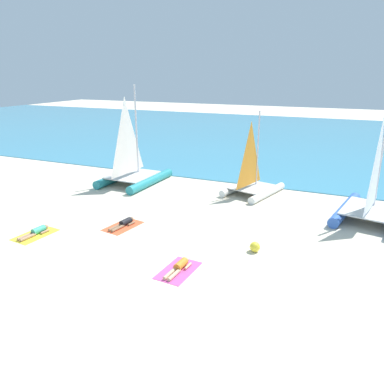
{
  "coord_description": "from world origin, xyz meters",
  "views": [
    {
      "loc": [
        7.18,
        -11.55,
        7.06
      ],
      "look_at": [
        0.0,
        5.07,
        1.2
      ],
      "focal_mm": 34.89,
      "sensor_mm": 36.0,
      "label": 1
    }
  ],
  "objects_px": {
    "sailboat_blue": "(372,203)",
    "beach_ball": "(255,247)",
    "sunbather_left": "(36,232)",
    "sunbather_middle": "(124,223)",
    "sunbather_right": "(179,267)",
    "towel_middle": "(123,226)",
    "sailboat_white": "(252,182)",
    "sailboat_teal": "(133,169)",
    "towel_right": "(178,270)",
    "towel_left": "(35,235)"
  },
  "relations": [
    {
      "from": "sailboat_blue",
      "to": "beach_ball",
      "type": "relative_size",
      "value": 14.58
    },
    {
      "from": "sailboat_blue",
      "to": "sunbather_left",
      "type": "xyz_separation_m",
      "value": [
        -13.97,
        -7.92,
        -0.79
      ]
    },
    {
      "from": "sunbather_middle",
      "to": "sunbather_right",
      "type": "relative_size",
      "value": 1.0
    },
    {
      "from": "towel_middle",
      "to": "beach_ball",
      "type": "bearing_deg",
      "value": -0.64
    },
    {
      "from": "towel_middle",
      "to": "sailboat_white",
      "type": "bearing_deg",
      "value": 59.36
    },
    {
      "from": "sailboat_teal",
      "to": "towel_middle",
      "type": "bearing_deg",
      "value": -59.43
    },
    {
      "from": "towel_middle",
      "to": "sunbather_middle",
      "type": "distance_m",
      "value": 0.14
    },
    {
      "from": "towel_middle",
      "to": "towel_right",
      "type": "distance_m",
      "value": 5.02
    },
    {
      "from": "towel_right",
      "to": "sunbather_right",
      "type": "xyz_separation_m",
      "value": [
        0.01,
        0.07,
        0.13
      ]
    },
    {
      "from": "towel_middle",
      "to": "sailboat_teal",
      "type": "bearing_deg",
      "value": 117.9
    },
    {
      "from": "sailboat_teal",
      "to": "sunbather_right",
      "type": "height_order",
      "value": "sailboat_teal"
    },
    {
      "from": "beach_ball",
      "to": "sailboat_white",
      "type": "bearing_deg",
      "value": 105.63
    },
    {
      "from": "sailboat_teal",
      "to": "towel_middle",
      "type": "height_order",
      "value": "sailboat_teal"
    },
    {
      "from": "sailboat_blue",
      "to": "towel_right",
      "type": "xyz_separation_m",
      "value": [
        -6.65,
        -8.3,
        -0.91
      ]
    },
    {
      "from": "towel_left",
      "to": "towel_middle",
      "type": "xyz_separation_m",
      "value": [
        3.11,
        2.41,
        0.0
      ]
    },
    {
      "from": "sunbather_left",
      "to": "sunbather_right",
      "type": "xyz_separation_m",
      "value": [
        7.33,
        -0.31,
        0.0
      ]
    },
    {
      "from": "sunbather_middle",
      "to": "towel_right",
      "type": "relative_size",
      "value": 0.82
    },
    {
      "from": "sailboat_teal",
      "to": "sailboat_white",
      "type": "relative_size",
      "value": 1.28
    },
    {
      "from": "towel_middle",
      "to": "sunbather_right",
      "type": "height_order",
      "value": "sunbather_right"
    },
    {
      "from": "sailboat_blue",
      "to": "sunbather_right",
      "type": "height_order",
      "value": "sailboat_blue"
    },
    {
      "from": "sailboat_teal",
      "to": "sailboat_white",
      "type": "distance_m",
      "value": 7.83
    },
    {
      "from": "sunbather_middle",
      "to": "beach_ball",
      "type": "distance_m",
      "value": 6.44
    },
    {
      "from": "sailboat_teal",
      "to": "sailboat_white",
      "type": "bearing_deg",
      "value": 9.48
    },
    {
      "from": "sunbather_right",
      "to": "beach_ball",
      "type": "bearing_deg",
      "value": 53.71
    },
    {
      "from": "sailboat_blue",
      "to": "beach_ball",
      "type": "xyz_separation_m",
      "value": [
        -4.43,
        -5.65,
        -0.71
      ]
    },
    {
      "from": "sailboat_white",
      "to": "sailboat_blue",
      "type": "height_order",
      "value": "sailboat_blue"
    },
    {
      "from": "sailboat_white",
      "to": "sunbather_middle",
      "type": "height_order",
      "value": "sailboat_white"
    },
    {
      "from": "sailboat_blue",
      "to": "sunbather_left",
      "type": "distance_m",
      "value": 16.08
    },
    {
      "from": "sailboat_white",
      "to": "towel_right",
      "type": "relative_size",
      "value": 2.59
    },
    {
      "from": "sailboat_white",
      "to": "beach_ball",
      "type": "xyz_separation_m",
      "value": [
        2.08,
        -7.44,
        -0.52
      ]
    },
    {
      "from": "sailboat_white",
      "to": "towel_left",
      "type": "distance_m",
      "value": 12.33
    },
    {
      "from": "beach_ball",
      "to": "towel_left",
      "type": "bearing_deg",
      "value": -166.26
    },
    {
      "from": "sunbather_left",
      "to": "sailboat_white",
      "type": "bearing_deg",
      "value": 58.76
    },
    {
      "from": "sailboat_teal",
      "to": "sailboat_white",
      "type": "height_order",
      "value": "sailboat_teal"
    },
    {
      "from": "sunbather_left",
      "to": "sunbather_right",
      "type": "height_order",
      "value": "same"
    },
    {
      "from": "towel_left",
      "to": "beach_ball",
      "type": "height_order",
      "value": "beach_ball"
    },
    {
      "from": "sailboat_white",
      "to": "sailboat_blue",
      "type": "distance_m",
      "value": 6.75
    },
    {
      "from": "sunbather_left",
      "to": "beach_ball",
      "type": "bearing_deg",
      "value": 19.7
    },
    {
      "from": "sunbather_middle",
      "to": "towel_middle",
      "type": "bearing_deg",
      "value": -90.0
    },
    {
      "from": "sailboat_white",
      "to": "sailboat_blue",
      "type": "bearing_deg",
      "value": 0.19
    },
    {
      "from": "sailboat_white",
      "to": "sunbather_left",
      "type": "distance_m",
      "value": 12.26
    },
    {
      "from": "sunbather_left",
      "to": "sunbather_middle",
      "type": "height_order",
      "value": "same"
    },
    {
      "from": "towel_left",
      "to": "beach_ball",
      "type": "relative_size",
      "value": 4.5
    },
    {
      "from": "towel_middle",
      "to": "towel_right",
      "type": "bearing_deg",
      "value": -32.84
    },
    {
      "from": "sunbather_left",
      "to": "towel_left",
      "type": "bearing_deg",
      "value": -90.0
    },
    {
      "from": "towel_right",
      "to": "beach_ball",
      "type": "relative_size",
      "value": 4.5
    },
    {
      "from": "sailboat_teal",
      "to": "towel_right",
      "type": "distance_m",
      "value": 11.95
    },
    {
      "from": "towel_right",
      "to": "towel_left",
      "type": "bearing_deg",
      "value": 177.56
    },
    {
      "from": "sunbather_left",
      "to": "beach_ball",
      "type": "distance_m",
      "value": 9.81
    },
    {
      "from": "sailboat_blue",
      "to": "sailboat_white",
      "type": "bearing_deg",
      "value": 175.96
    }
  ]
}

